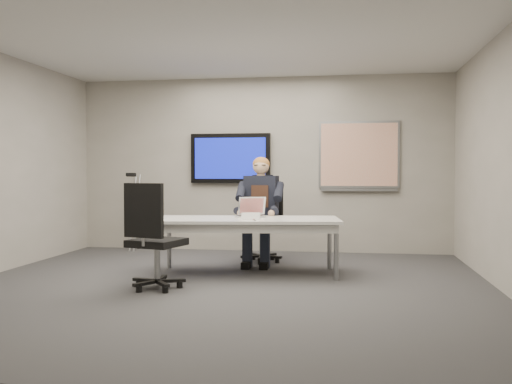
# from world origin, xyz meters

# --- Properties ---
(floor) EXTENTS (6.00, 6.00, 0.02)m
(floor) POSITION_xyz_m (0.00, 0.00, 0.00)
(floor) COLOR #343436
(floor) RESTS_ON ground
(ceiling) EXTENTS (6.00, 6.00, 0.02)m
(ceiling) POSITION_xyz_m (0.00, 0.00, 2.80)
(ceiling) COLOR silver
(ceiling) RESTS_ON wall_back
(wall_back) EXTENTS (6.00, 0.02, 2.80)m
(wall_back) POSITION_xyz_m (0.00, 3.00, 1.40)
(wall_back) COLOR gray
(wall_back) RESTS_ON ground
(wall_front) EXTENTS (6.00, 0.02, 2.80)m
(wall_front) POSITION_xyz_m (0.00, -3.00, 1.40)
(wall_front) COLOR gray
(wall_front) RESTS_ON ground
(wall_right) EXTENTS (0.02, 6.00, 2.80)m
(wall_right) POSITION_xyz_m (3.00, 0.00, 1.40)
(wall_right) COLOR gray
(wall_right) RESTS_ON ground
(conference_table) EXTENTS (2.37, 1.23, 0.70)m
(conference_table) POSITION_xyz_m (0.14, 0.88, 0.62)
(conference_table) COLOR silver
(conference_table) RESTS_ON ground
(tv_display) EXTENTS (1.30, 0.09, 0.80)m
(tv_display) POSITION_xyz_m (-0.50, 2.95, 1.50)
(tv_display) COLOR black
(tv_display) RESTS_ON wall_back
(whiteboard) EXTENTS (1.25, 0.08, 1.10)m
(whiteboard) POSITION_xyz_m (1.55, 2.97, 1.53)
(whiteboard) COLOR gray
(whiteboard) RESTS_ON wall_back
(office_chair_far) EXTENTS (0.66, 0.66, 1.14)m
(office_chair_far) POSITION_xyz_m (0.18, 1.91, 0.35)
(office_chair_far) COLOR black
(office_chair_far) RESTS_ON ground
(office_chair_near) EXTENTS (0.68, 0.68, 1.16)m
(office_chair_near) POSITION_xyz_m (-0.70, -0.21, 0.36)
(office_chair_near) COLOR black
(office_chair_near) RESTS_ON ground
(seated_person) EXTENTS (0.48, 0.82, 1.49)m
(seated_person) POSITION_xyz_m (0.17, 1.64, 0.60)
(seated_person) COLOR #1F2433
(seated_person) RESTS_ON office_chair_far
(crutch) EXTENTS (0.39, 0.72, 1.35)m
(crutch) POSITION_xyz_m (-2.06, 2.76, 0.65)
(crutch) COLOR #A3A6AB
(crutch) RESTS_ON ground
(laptop) EXTENTS (0.43, 0.46, 0.25)m
(laptop) POSITION_xyz_m (0.14, 1.13, 0.76)
(laptop) COLOR silver
(laptop) RESTS_ON conference_table
(name_tent) EXTENTS (0.23, 0.11, 0.09)m
(name_tent) POSITION_xyz_m (0.22, 0.68, 0.74)
(name_tent) COLOR white
(name_tent) RESTS_ON conference_table
(pen) EXTENTS (0.05, 0.14, 0.01)m
(pen) POSITION_xyz_m (0.27, 0.59, 0.71)
(pen) COLOR black
(pen) RESTS_ON conference_table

